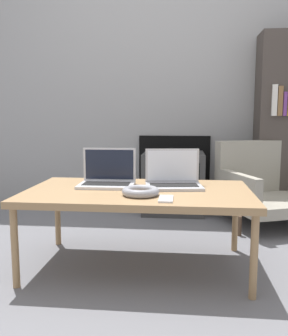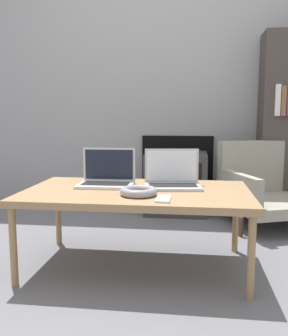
{
  "view_description": "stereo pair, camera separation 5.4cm",
  "coord_description": "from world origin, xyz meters",
  "px_view_note": "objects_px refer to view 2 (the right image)",
  "views": [
    {
      "loc": [
        0.24,
        -1.78,
        0.84
      ],
      "look_at": [
        0.0,
        0.5,
        0.51
      ],
      "focal_mm": 40.0,
      "sensor_mm": 36.0,
      "label": 1
    },
    {
      "loc": [
        0.29,
        -1.77,
        0.84
      ],
      "look_at": [
        0.0,
        0.5,
        0.51
      ],
      "focal_mm": 40.0,
      "sensor_mm": 36.0,
      "label": 2
    }
  ],
  "objects_px": {
    "laptop_left": "(107,177)",
    "headphones": "(139,191)",
    "laptop_right": "(172,179)",
    "phone": "(163,199)",
    "tv": "(176,183)",
    "armchair": "(269,186)"
  },
  "relations": [
    {
      "from": "laptop_left",
      "to": "headphones",
      "type": "relative_size",
      "value": 1.66
    },
    {
      "from": "laptop_left",
      "to": "tv",
      "type": "bearing_deg",
      "value": 71.66
    },
    {
      "from": "laptop_right",
      "to": "phone",
      "type": "height_order",
      "value": "laptop_right"
    },
    {
      "from": "tv",
      "to": "armchair",
      "type": "distance_m",
      "value": 0.77
    },
    {
      "from": "laptop_right",
      "to": "tv",
      "type": "bearing_deg",
      "value": 83.9
    },
    {
      "from": "headphones",
      "to": "tv",
      "type": "height_order",
      "value": "tv"
    },
    {
      "from": "laptop_right",
      "to": "headphones",
      "type": "distance_m",
      "value": 0.3
    },
    {
      "from": "laptop_left",
      "to": "laptop_right",
      "type": "height_order",
      "value": "same"
    },
    {
      "from": "phone",
      "to": "headphones",
      "type": "bearing_deg",
      "value": 146.89
    },
    {
      "from": "laptop_left",
      "to": "laptop_right",
      "type": "xyz_separation_m",
      "value": [
        0.38,
        -0.0,
        0.0
      ]
    },
    {
      "from": "headphones",
      "to": "armchair",
      "type": "distance_m",
      "value": 1.42
    },
    {
      "from": "headphones",
      "to": "armchair",
      "type": "height_order",
      "value": "armchair"
    },
    {
      "from": "phone",
      "to": "tv",
      "type": "distance_m",
      "value": 1.47
    },
    {
      "from": "tv",
      "to": "laptop_right",
      "type": "bearing_deg",
      "value": -88.68
    },
    {
      "from": "laptop_left",
      "to": "headphones",
      "type": "bearing_deg",
      "value": -49.73
    },
    {
      "from": "tv",
      "to": "armchair",
      "type": "bearing_deg",
      "value": -19.19
    },
    {
      "from": "laptop_left",
      "to": "armchair",
      "type": "xyz_separation_m",
      "value": [
        1.08,
        0.87,
        -0.19
      ]
    },
    {
      "from": "laptop_right",
      "to": "tv",
      "type": "xyz_separation_m",
      "value": [
        -0.03,
        1.12,
        -0.22
      ]
    },
    {
      "from": "laptop_right",
      "to": "phone",
      "type": "relative_size",
      "value": 2.35
    },
    {
      "from": "laptop_right",
      "to": "armchair",
      "type": "relative_size",
      "value": 0.39
    },
    {
      "from": "headphones",
      "to": "phone",
      "type": "height_order",
      "value": "headphones"
    },
    {
      "from": "tv",
      "to": "armchair",
      "type": "xyz_separation_m",
      "value": [
        0.73,
        -0.25,
        0.03
      ]
    }
  ]
}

